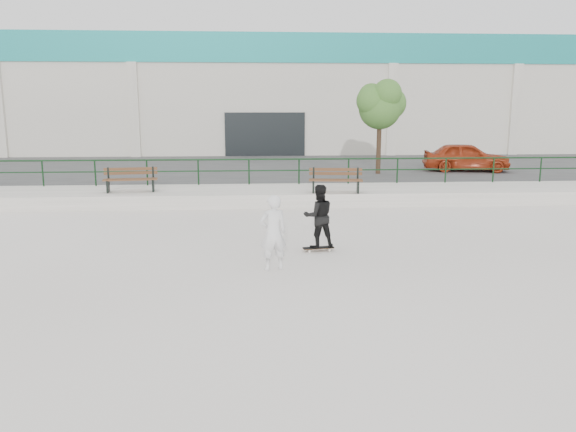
{
  "coord_description": "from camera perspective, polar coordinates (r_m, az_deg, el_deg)",
  "views": [
    {
      "loc": [
        -0.95,
        -11.48,
        3.56
      ],
      "look_at": [
        -0.04,
        2.0,
        0.92
      ],
      "focal_mm": 35.0,
      "sensor_mm": 36.0,
      "label": 1
    }
  ],
  "objects": [
    {
      "name": "seated_skater",
      "position": [
        12.29,
        -1.53,
        -1.71
      ],
      "size": [
        0.7,
        0.56,
        1.69
      ],
      "primitive_type": "imported",
      "rotation": [
        0.0,
        0.0,
        3.42
      ],
      "color": "white",
      "rests_on": "ground"
    },
    {
      "name": "bench_right",
      "position": [
        20.35,
        4.86,
        3.63
      ],
      "size": [
        1.97,
        0.8,
        0.89
      ],
      "rotation": [
        0.0,
        0.0,
        -0.13
      ],
      "color": "#57301E",
      "rests_on": "ledge"
    },
    {
      "name": "parking_strip",
      "position": [
        29.68,
        -2.02,
        4.66
      ],
      "size": [
        60.0,
        14.0,
        0.5
      ],
      "primitive_type": "cube",
      "color": "#3B3B3B",
      "rests_on": "ground"
    },
    {
      "name": "ground",
      "position": [
        12.06,
        0.82,
        -6.11
      ],
      "size": [
        120.0,
        120.0,
        0.0
      ],
      "primitive_type": "plane",
      "color": "beige",
      "rests_on": "ground"
    },
    {
      "name": "commercial_building",
      "position": [
        43.49,
        -2.68,
        12.39
      ],
      "size": [
        44.2,
        16.33,
        8.0
      ],
      "color": "silver",
      "rests_on": "ground"
    },
    {
      "name": "railing",
      "position": [
        22.42,
        -1.43,
        5.13
      ],
      "size": [
        28.0,
        0.06,
        1.03
      ],
      "color": "#123217",
      "rests_on": "ledge"
    },
    {
      "name": "tree",
      "position": [
        26.26,
        9.4,
        11.23
      ],
      "size": [
        2.4,
        2.13,
        4.27
      ],
      "color": "#403220",
      "rests_on": "parking_strip"
    },
    {
      "name": "red_car",
      "position": [
        28.37,
        17.65,
        5.75
      ],
      "size": [
        4.26,
        2.35,
        1.37
      ],
      "primitive_type": "imported",
      "rotation": [
        0.0,
        0.0,
        1.38
      ],
      "color": "#A23014",
      "rests_on": "parking_strip"
    },
    {
      "name": "bench_left",
      "position": [
        21.28,
        -15.7,
        3.57
      ],
      "size": [
        1.96,
        0.76,
        0.88
      ],
      "rotation": [
        0.0,
        0.0,
        0.11
      ],
      "color": "#57301E",
      "rests_on": "ledge"
    },
    {
      "name": "ledge",
      "position": [
        21.26,
        -1.26,
        2.11
      ],
      "size": [
        30.0,
        3.0,
        0.5
      ],
      "primitive_type": "cube",
      "color": "#BCB8AB",
      "rests_on": "ground"
    },
    {
      "name": "skateboard",
      "position": [
        14.1,
        3.1,
        -3.27
      ],
      "size": [
        0.8,
        0.32,
        0.09
      ],
      "rotation": [
        0.0,
        0.0,
        0.16
      ],
      "color": "black",
      "rests_on": "ground"
    },
    {
      "name": "standing_skater",
      "position": [
        13.92,
        3.14,
        -0.02
      ],
      "size": [
        0.84,
        0.7,
        1.58
      ],
      "primitive_type": "imported",
      "rotation": [
        0.0,
        0.0,
        3.28
      ],
      "color": "black",
      "rests_on": "skateboard"
    }
  ]
}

